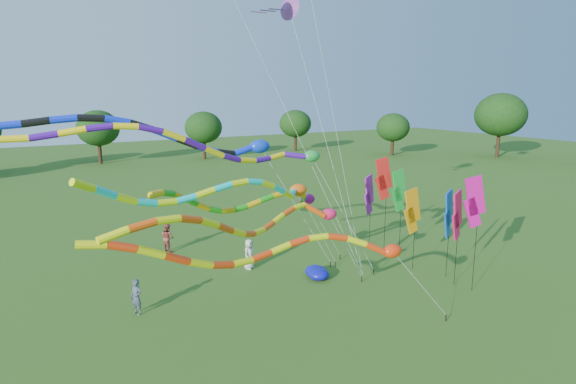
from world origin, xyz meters
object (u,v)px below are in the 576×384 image
tube_kite_red (297,250)px  person_c (168,238)px  tube_kite_orange (269,220)px  person_a (249,254)px  person_b (136,297)px  blue_nylon_heap (322,275)px

tube_kite_red → person_c: bearing=93.3°
tube_kite_orange → person_a: tube_kite_orange is taller
tube_kite_red → person_b: 8.54m
person_b → person_c: bearing=124.7°
blue_nylon_heap → person_a: person_a is taller
tube_kite_red → person_a: bearing=76.2°
tube_kite_orange → person_a: bearing=46.6°
blue_nylon_heap → person_b: person_b is taller
blue_nylon_heap → person_a: 4.13m
tube_kite_orange → person_b: (-3.84, 4.97, -4.07)m
blue_nylon_heap → tube_kite_orange: bearing=-140.1°
tube_kite_orange → person_c: bearing=67.6°
blue_nylon_heap → person_c: bearing=124.4°
person_c → person_b: bearing=135.7°
person_b → person_c: person_c is taller
person_a → person_c: person_c is taller
person_a → person_b: 6.98m
tube_kite_red → blue_nylon_heap: size_ratio=7.94×
person_a → person_c: size_ratio=0.96×
tube_kite_red → blue_nylon_heap: tube_kite_red is taller
person_b → tube_kite_orange: bearing=7.1°
tube_kite_orange → blue_nylon_heap: tube_kite_orange is taller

